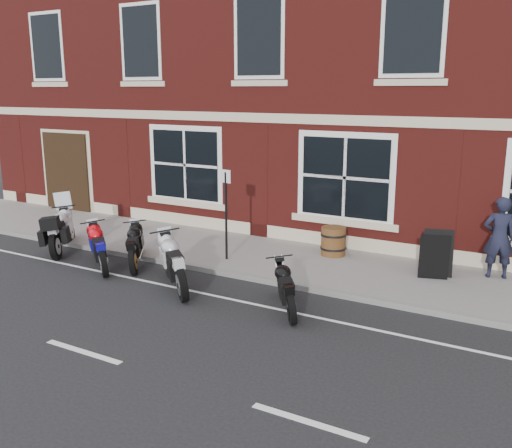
# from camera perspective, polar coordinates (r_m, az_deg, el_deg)

# --- Properties ---
(ground) EXTENTS (80.00, 80.00, 0.00)m
(ground) POSITION_cam_1_polar(r_m,az_deg,el_deg) (11.92, -6.32, -7.10)
(ground) COLOR black
(ground) RESTS_ON ground
(sidewalk) EXTENTS (30.00, 3.00, 0.12)m
(sidewalk) POSITION_cam_1_polar(r_m,az_deg,el_deg) (14.30, 0.79, -3.27)
(sidewalk) COLOR slate
(sidewalk) RESTS_ON ground
(kerb) EXTENTS (30.00, 0.16, 0.12)m
(kerb) POSITION_cam_1_polar(r_m,az_deg,el_deg) (13.00, -2.62, -4.99)
(kerb) COLOR slate
(kerb) RESTS_ON ground
(pub_building) EXTENTS (24.00, 12.00, 12.00)m
(pub_building) POSITION_cam_1_polar(r_m,az_deg,el_deg) (20.66, 11.58, 18.23)
(pub_building) COLOR #5E1814
(pub_building) RESTS_ON ground
(moto_touring_silver) EXTENTS (1.39, 1.88, 1.45)m
(moto_touring_silver) POSITION_cam_1_polar(r_m,az_deg,el_deg) (15.73, -18.68, -0.44)
(moto_touring_silver) COLOR black
(moto_touring_silver) RESTS_ON ground
(moto_sport_red) EXTENTS (1.69, 1.41, 0.93)m
(moto_sport_red) POSITION_cam_1_polar(r_m,az_deg,el_deg) (14.00, -15.27, -2.08)
(moto_sport_red) COLOR black
(moto_sport_red) RESTS_ON ground
(moto_sport_black) EXTENTS (1.27, 1.69, 0.90)m
(moto_sport_black) POSITION_cam_1_polar(r_m,az_deg,el_deg) (13.96, -11.79, -2.03)
(moto_sport_black) COLOR black
(moto_sport_black) RESTS_ON ground
(moto_sport_silver) EXTENTS (1.80, 1.65, 1.04)m
(moto_sport_silver) POSITION_cam_1_polar(r_m,az_deg,el_deg) (12.24, -8.03, -3.66)
(moto_sport_silver) COLOR black
(moto_sport_silver) RESTS_ON ground
(moto_naked_black) EXTENTS (1.18, 1.61, 0.85)m
(moto_naked_black) POSITION_cam_1_polar(r_m,az_deg,el_deg) (10.98, 3.17, -6.15)
(moto_naked_black) COLOR black
(moto_naked_black) RESTS_ON ground
(pedestrian_left) EXTENTS (0.76, 0.62, 1.80)m
(pedestrian_left) POSITION_cam_1_polar(r_m,az_deg,el_deg) (13.39, 23.14, -1.25)
(pedestrian_left) COLOR black
(pedestrian_left) RESTS_ON sidewalk
(a_board_sign) EXTENTS (0.72, 0.58, 1.05)m
(a_board_sign) POSITION_cam_1_polar(r_m,az_deg,el_deg) (12.97, 17.58, -2.97)
(a_board_sign) COLOR black
(a_board_sign) RESTS_ON sidewalk
(barrel_planter) EXTENTS (0.64, 0.64, 0.71)m
(barrel_planter) POSITION_cam_1_polar(r_m,az_deg,el_deg) (14.26, 7.74, -1.70)
(barrel_planter) COLOR #4D3914
(barrel_planter) RESTS_ON sidewalk
(parking_sign) EXTENTS (0.31, 0.08, 2.18)m
(parking_sign) POSITION_cam_1_polar(r_m,az_deg,el_deg) (13.60, -3.01, 1.59)
(parking_sign) COLOR black
(parking_sign) RESTS_ON sidewalk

